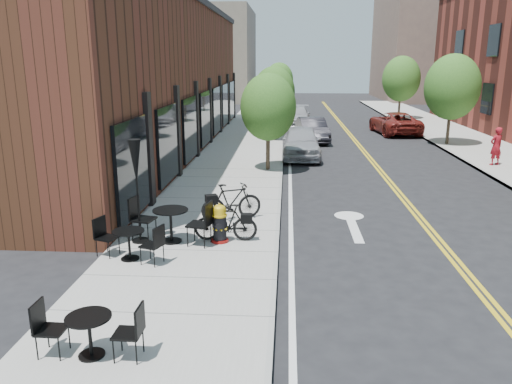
{
  "coord_description": "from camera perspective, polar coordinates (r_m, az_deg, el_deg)",
  "views": [
    {
      "loc": [
        0.16,
        -10.73,
        4.38
      ],
      "look_at": [
        -0.64,
        2.04,
        1.0
      ],
      "focal_mm": 35.0,
      "sensor_mm": 36.0,
      "label": 1
    }
  ],
  "objects": [
    {
      "name": "parked_car_c",
      "position": [
        35.25,
        4.67,
        8.67
      ],
      "size": [
        2.09,
        4.57,
        1.3
      ],
      "primitive_type": "imported",
      "rotation": [
        0.0,
        0.0,
        -0.06
      ],
      "color": "#A8A8AD",
      "rests_on": "ground"
    },
    {
      "name": "parked_car_a",
      "position": [
        23.2,
        5.16,
        5.69
      ],
      "size": [
        1.76,
        4.32,
        1.47
      ],
      "primitive_type": "imported",
      "rotation": [
        0.0,
        0.0,
        0.01
      ],
      "color": "#9B9DA3",
      "rests_on": "ground"
    },
    {
      "name": "building_near",
      "position": [
        25.63,
        -11.75,
        12.53
      ],
      "size": [
        5.0,
        28.0,
        7.0
      ],
      "primitive_type": "cube",
      "color": "#422415",
      "rests_on": "ground"
    },
    {
      "name": "fire_hydrant",
      "position": [
        12.06,
        -4.18,
        -3.63
      ],
      "size": [
        0.54,
        0.54,
        0.96
      ],
      "rotation": [
        0.0,
        0.0,
        0.37
      ],
      "color": "maroon",
      "rests_on": "sidewalk_near"
    },
    {
      "name": "bistro_set_b",
      "position": [
        11.34,
        -14.32,
        -5.39
      ],
      "size": [
        1.65,
        0.93,
        0.87
      ],
      "rotation": [
        0.0,
        0.0,
        -0.35
      ],
      "color": "black",
      "rests_on": "sidewalk_near"
    },
    {
      "name": "tree_near_c",
      "position": [
        35.79,
        2.42,
        11.82
      ],
      "size": [
        2.1,
        2.1,
        3.67
      ],
      "color": "#382B1E",
      "rests_on": "sidewalk_near"
    },
    {
      "name": "bg_building_right",
      "position": [
        62.78,
        18.92,
        15.51
      ],
      "size": [
        10.0,
        16.0,
        12.0
      ],
      "primitive_type": "cube",
      "color": "brown",
      "rests_on": "ground"
    },
    {
      "name": "tree_near_d",
      "position": [
        43.77,
        2.66,
        12.7
      ],
      "size": [
        2.4,
        2.4,
        4.11
      ],
      "color": "#382B1E",
      "rests_on": "sidewalk_near"
    },
    {
      "name": "sidewalk_near",
      "position": [
        21.29,
        -2.31,
        3.07
      ],
      "size": [
        4.0,
        70.0,
        0.12
      ],
      "primitive_type": "cube",
      "color": "#9E9B93",
      "rests_on": "ground"
    },
    {
      "name": "bistro_set_c",
      "position": [
        12.17,
        -9.71,
        -3.25
      ],
      "size": [
        2.02,
        1.01,
        1.06
      ],
      "rotation": [
        0.0,
        0.0,
        -0.22
      ],
      "color": "black",
      "rests_on": "sidewalk_near"
    },
    {
      "name": "tree_near_a",
      "position": [
        19.83,
        1.4,
        9.65
      ],
      "size": [
        2.2,
        2.2,
        3.81
      ],
      "color": "#382B1E",
      "rests_on": "sidewalk_near"
    },
    {
      "name": "patio_umbrella",
      "position": [
        12.02,
        -13.56,
        2.54
      ],
      "size": [
        0.4,
        0.4,
        2.5
      ],
      "color": "black",
      "rests_on": "sidewalk_near"
    },
    {
      "name": "bicycle_right",
      "position": [
        13.67,
        -2.82,
        -1.11
      ],
      "size": [
        1.77,
        1.17,
        1.04
      ],
      "primitive_type": "imported",
      "rotation": [
        0.0,
        0.0,
        2.01
      ],
      "color": "black",
      "rests_on": "sidewalk_near"
    },
    {
      "name": "bistro_set_a",
      "position": [
        7.99,
        -18.5,
        -14.75
      ],
      "size": [
        1.56,
        0.68,
        0.84
      ],
      "rotation": [
        0.0,
        0.0,
        -0.02
      ],
      "color": "black",
      "rests_on": "sidewalk_near"
    },
    {
      "name": "parked_car_far",
      "position": [
        32.06,
        15.56,
        7.62
      ],
      "size": [
        2.71,
        5.05,
        1.35
      ],
      "primitive_type": "imported",
      "rotation": [
        0.0,
        0.0,
        3.24
      ],
      "color": "maroon",
      "rests_on": "ground"
    },
    {
      "name": "tree_far_b",
      "position": [
        28.06,
        21.51,
        11.09
      ],
      "size": [
        2.8,
        2.8,
        4.62
      ],
      "color": "#382B1E",
      "rests_on": "sidewalk_far"
    },
    {
      "name": "parked_car_b",
      "position": [
        28.06,
        6.43,
        7.08
      ],
      "size": [
        1.89,
        4.14,
        1.32
      ],
      "primitive_type": "imported",
      "rotation": [
        0.0,
        0.0,
        0.13
      ],
      "color": "black",
      "rests_on": "ground"
    },
    {
      "name": "bicycle_left",
      "position": [
        12.12,
        -3.5,
        -3.49
      ],
      "size": [
        1.55,
        0.46,
        0.93
      ],
      "primitive_type": "imported",
      "rotation": [
        0.0,
        0.0,
        -1.56
      ],
      "color": "black",
      "rests_on": "sidewalk_near"
    },
    {
      "name": "tree_near_b",
      "position": [
        27.79,
        2.06,
        11.35
      ],
      "size": [
        2.3,
        2.3,
        3.98
      ],
      "color": "#382B1E",
      "rests_on": "sidewalk_near"
    },
    {
      "name": "ground",
      "position": [
        11.59,
        2.55,
        -7.42
      ],
      "size": [
        120.0,
        120.0,
        0.0
      ],
      "primitive_type": "plane",
      "color": "black",
      "rests_on": "ground"
    },
    {
      "name": "tree_far_c",
      "position": [
        39.66,
        16.26,
        12.31
      ],
      "size": [
        2.8,
        2.8,
        4.62
      ],
      "color": "#382B1E",
      "rests_on": "sidewalk_far"
    },
    {
      "name": "pedestrian",
      "position": [
        23.2,
        25.75,
        4.74
      ],
      "size": [
        0.68,
        0.57,
        1.59
      ],
      "primitive_type": "imported",
      "rotation": [
        0.0,
        0.0,
        3.52
      ],
      "color": "maroon",
      "rests_on": "sidewalk_far"
    },
    {
      "name": "bg_building_left",
      "position": [
        59.3,
        -4.47,
        15.35
      ],
      "size": [
        8.0,
        14.0,
        10.0
      ],
      "primitive_type": "cube",
      "color": "#726656",
      "rests_on": "ground"
    }
  ]
}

